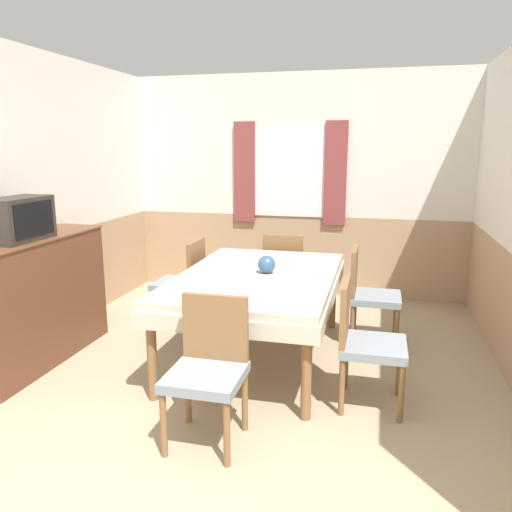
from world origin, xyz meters
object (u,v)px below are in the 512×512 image
chair_left_far (184,279)px  tv (19,219)px  chair_right_far (368,292)px  sideboard (35,299)px  dining_table (257,286)px  chair_right_near (364,339)px  chair_head_near (209,364)px  chair_head_window (285,269)px  vase (267,264)px

chair_left_far → tv: size_ratio=1.65×
chair_right_far → sideboard: 2.87m
dining_table → chair_right_near: size_ratio=2.23×
chair_head_near → chair_right_near: 1.10m
sideboard → tv: tv is taller
chair_right_near → tv: tv is taller
sideboard → tv: bearing=-75.0°
chair_head_near → chair_head_window: size_ratio=1.00×
chair_head_window → vase: vase is taller
sideboard → tv: (0.04, -0.13, 0.68)m
dining_table → vase: size_ratio=13.17×
chair_left_far → chair_right_near: (1.78, -1.16, 0.00)m
chair_head_window → chair_right_far: size_ratio=1.00×
vase → chair_head_window: bearing=93.3°
tv → sideboard: bearing=105.0°
chair_head_window → chair_right_near: same height
dining_table → tv: tv is taller
chair_left_far → chair_right_near: same height
dining_table → chair_head_window: size_ratio=2.23×
sideboard → chair_left_far: bearing=50.6°
dining_table → chair_right_far: chair_right_far is taller
sideboard → vase: (1.84, 0.53, 0.28)m
chair_head_near → tv: bearing=-19.2°
chair_head_near → chair_right_near: (0.89, 0.65, 0.00)m
dining_table → chair_head_window: (0.00, 1.23, -0.16)m
chair_right_near → vase: size_ratio=5.91×
chair_right_near → vase: vase is taller
chair_left_far → chair_right_far: size_ratio=1.00×
sideboard → vase: size_ratio=9.75×
chair_right_far → vase: vase is taller
chair_head_near → chair_head_window: same height
sideboard → tv: 0.70m
dining_table → tv: bearing=-160.2°
dining_table → sideboard: sideboard is taller
sideboard → tv: size_ratio=2.72×
dining_table → chair_right_near: 1.08m
chair_head_near → sideboard: size_ratio=0.61×
chair_head_window → chair_right_near: size_ratio=1.00×
chair_head_near → chair_left_far: same height
vase → tv: bearing=-159.7°
dining_table → chair_head_near: size_ratio=2.23×
chair_right_far → chair_right_near: 1.16m
chair_head_near → chair_right_near: bearing=-144.1°
tv → vase: 1.96m
chair_head_window → tv: tv is taller
chair_head_window → chair_left_far: bearing=-144.1°
chair_head_near → chair_right_far: (0.89, 1.81, 0.00)m
dining_table → chair_head_window: 1.24m
chair_head_window → dining_table: bearing=-90.0°
chair_head_near → tv: tv is taller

